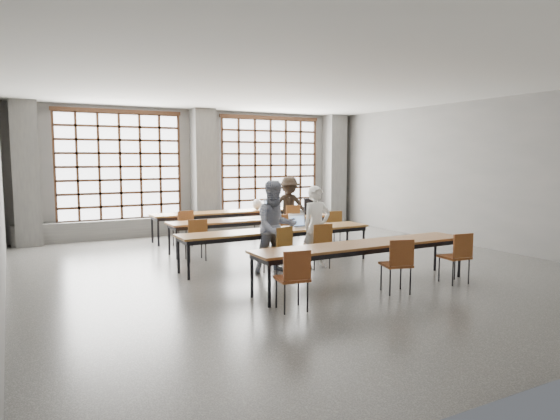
# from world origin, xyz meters

# --- Properties ---
(floor) EXTENTS (11.00, 11.00, 0.00)m
(floor) POSITION_xyz_m (0.00, 0.00, 0.00)
(floor) COLOR #474745
(floor) RESTS_ON ground
(ceiling) EXTENTS (11.00, 11.00, 0.00)m
(ceiling) POSITION_xyz_m (0.00, 0.00, 3.50)
(ceiling) COLOR silver
(ceiling) RESTS_ON floor
(wall_back) EXTENTS (10.00, 0.00, 10.00)m
(wall_back) POSITION_xyz_m (0.00, 5.50, 1.75)
(wall_back) COLOR #60605E
(wall_back) RESTS_ON floor
(wall_right) EXTENTS (0.00, 11.00, 11.00)m
(wall_right) POSITION_xyz_m (5.00, 0.00, 1.75)
(wall_right) COLOR #60605E
(wall_right) RESTS_ON floor
(column_left) EXTENTS (0.60, 0.55, 3.50)m
(column_left) POSITION_xyz_m (-4.50, 5.22, 1.75)
(column_left) COLOR #50504E
(column_left) RESTS_ON floor
(column_mid) EXTENTS (0.60, 0.55, 3.50)m
(column_mid) POSITION_xyz_m (0.00, 5.22, 1.75)
(column_mid) COLOR #50504E
(column_mid) RESTS_ON floor
(column_right) EXTENTS (0.60, 0.55, 3.50)m
(column_right) POSITION_xyz_m (4.50, 5.22, 1.75)
(column_right) COLOR #50504E
(column_right) RESTS_ON floor
(window_left) EXTENTS (3.32, 0.12, 3.00)m
(window_left) POSITION_xyz_m (-2.25, 5.42, 1.90)
(window_left) COLOR white
(window_left) RESTS_ON wall_back
(window_right) EXTENTS (3.32, 0.12, 3.00)m
(window_right) POSITION_xyz_m (2.25, 5.42, 1.90)
(window_right) COLOR white
(window_right) RESTS_ON wall_back
(sill_ledge) EXTENTS (9.80, 0.35, 0.50)m
(sill_ledge) POSITION_xyz_m (0.00, 5.30, 0.25)
(sill_ledge) COLOR #50504E
(sill_ledge) RESTS_ON floor
(desk_row_a) EXTENTS (4.00, 0.70, 0.73)m
(desk_row_a) POSITION_xyz_m (0.17, 3.89, 0.66)
(desk_row_a) COLOR brown
(desk_row_a) RESTS_ON floor
(desk_row_b) EXTENTS (4.00, 0.70, 0.73)m
(desk_row_b) POSITION_xyz_m (0.10, 2.14, 0.66)
(desk_row_b) COLOR brown
(desk_row_b) RESTS_ON floor
(desk_row_c) EXTENTS (4.00, 0.70, 0.73)m
(desk_row_c) POSITION_xyz_m (-0.26, 0.31, 0.66)
(desk_row_c) COLOR brown
(desk_row_c) RESTS_ON floor
(desk_row_d) EXTENTS (4.00, 0.70, 0.73)m
(desk_row_d) POSITION_xyz_m (0.25, -1.80, 0.66)
(desk_row_d) COLOR brown
(desk_row_d) RESTS_ON floor
(chair_back_left) EXTENTS (0.47, 0.47, 0.88)m
(chair_back_left) POSITION_xyz_m (-1.22, 3.26, 0.54)
(chair_back_left) COLOR brown
(chair_back_left) RESTS_ON floor
(chair_back_mid) EXTENTS (0.53, 0.53, 0.88)m
(chair_back_mid) POSITION_xyz_m (0.99, 3.26, 0.54)
(chair_back_mid) COLOR maroon
(chair_back_mid) RESTS_ON floor
(chair_back_right) EXTENTS (0.47, 0.47, 0.88)m
(chair_back_right) POSITION_xyz_m (1.76, 3.26, 0.54)
(chair_back_right) COLOR brown
(chair_back_right) RESTS_ON floor
(chair_mid_left) EXTENTS (0.45, 0.46, 0.88)m
(chair_mid_left) POSITION_xyz_m (-1.51, 1.51, 0.54)
(chair_mid_left) COLOR brown
(chair_mid_left) RESTS_ON floor
(chair_mid_centre) EXTENTS (0.46, 0.47, 0.88)m
(chair_mid_centre) POSITION_xyz_m (0.50, 1.51, 0.54)
(chair_mid_centre) COLOR brown
(chair_mid_centre) RESTS_ON floor
(chair_mid_right) EXTENTS (0.49, 0.49, 0.88)m
(chair_mid_right) POSITION_xyz_m (1.88, 1.51, 0.54)
(chair_mid_right) COLOR brown
(chair_mid_right) RESTS_ON floor
(chair_front_left) EXTENTS (0.52, 0.52, 0.88)m
(chair_front_left) POSITION_xyz_m (-0.53, -0.31, 0.54)
(chair_front_left) COLOR brown
(chair_front_left) RESTS_ON floor
(chair_front_right) EXTENTS (0.45, 0.45, 0.88)m
(chair_front_right) POSITION_xyz_m (0.34, -0.32, 0.54)
(chair_front_right) COLOR brown
(chair_front_right) RESTS_ON floor
(chair_near_left) EXTENTS (0.48, 0.48, 0.88)m
(chair_near_left) POSITION_xyz_m (-1.46, -2.43, 0.54)
(chair_near_left) COLOR brown
(chair_near_left) RESTS_ON floor
(chair_near_mid) EXTENTS (0.52, 0.52, 0.88)m
(chair_near_mid) POSITION_xyz_m (0.43, -2.42, 0.54)
(chair_near_mid) COLOR maroon
(chair_near_mid) RESTS_ON floor
(chair_near_right) EXTENTS (0.46, 0.47, 0.88)m
(chair_near_right) POSITION_xyz_m (1.74, -2.43, 0.54)
(chair_near_right) COLOR brown
(chair_near_right) RESTS_ON floor
(student_male) EXTENTS (0.60, 0.41, 1.60)m
(student_male) POSITION_xyz_m (0.34, -0.19, 0.80)
(student_male) COLOR white
(student_male) RESTS_ON floor
(student_female) EXTENTS (0.91, 0.75, 1.72)m
(student_female) POSITION_xyz_m (-0.56, -0.19, 0.86)
(student_female) COLOR #182248
(student_female) RESTS_ON floor
(student_back) EXTENTS (1.17, 0.85, 1.63)m
(student_back) POSITION_xyz_m (1.77, 3.39, 0.82)
(student_back) COLOR black
(student_back) RESTS_ON floor
(laptop_front) EXTENTS (0.39, 0.34, 0.26)m
(laptop_front) POSITION_xyz_m (0.30, 0.42, 0.79)
(laptop_front) COLOR #B5B4BA
(laptop_front) RESTS_ON desk_row_c
(laptop_back) EXTENTS (0.39, 0.34, 0.26)m
(laptop_back) POSITION_xyz_m (1.52, 3.99, 0.79)
(laptop_back) COLOR #BBBBC0
(laptop_back) RESTS_ON desk_row_a
(mouse) EXTENTS (0.11, 0.08, 0.04)m
(mouse) POSITION_xyz_m (0.69, 0.29, 0.75)
(mouse) COLOR white
(mouse) RESTS_ON desk_row_c
(green_box) EXTENTS (0.26, 0.19, 0.09)m
(green_box) POSITION_xyz_m (-0.31, 0.39, 0.78)
(green_box) COLOR #287C33
(green_box) RESTS_ON desk_row_c
(phone) EXTENTS (0.14, 0.09, 0.01)m
(phone) POSITION_xyz_m (-0.08, 0.21, 0.74)
(phone) COLOR black
(phone) RESTS_ON desk_row_c
(paper_sheet_a) EXTENTS (0.34, 0.28, 0.00)m
(paper_sheet_a) POSITION_xyz_m (-0.50, 2.19, 0.73)
(paper_sheet_a) COLOR white
(paper_sheet_a) RESTS_ON desk_row_b
(paper_sheet_b) EXTENTS (0.36, 0.32, 0.00)m
(paper_sheet_b) POSITION_xyz_m (-0.20, 2.09, 0.73)
(paper_sheet_b) COLOR white
(paper_sheet_b) RESTS_ON desk_row_b
(paper_sheet_c) EXTENTS (0.34, 0.29, 0.00)m
(paper_sheet_c) POSITION_xyz_m (0.20, 2.14, 0.73)
(paper_sheet_c) COLOR silver
(paper_sheet_c) RESTS_ON desk_row_b
(backpack) EXTENTS (0.37, 0.31, 0.40)m
(backpack) POSITION_xyz_m (1.70, 2.19, 0.93)
(backpack) COLOR black
(backpack) RESTS_ON desk_row_b
(plastic_bag) EXTENTS (0.30, 0.26, 0.29)m
(plastic_bag) POSITION_xyz_m (1.07, 3.94, 0.87)
(plastic_bag) COLOR silver
(plastic_bag) RESTS_ON desk_row_a
(red_pouch) EXTENTS (0.22, 0.15, 0.06)m
(red_pouch) POSITION_xyz_m (-1.45, -2.35, 0.50)
(red_pouch) COLOR red
(red_pouch) RESTS_ON chair_near_left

